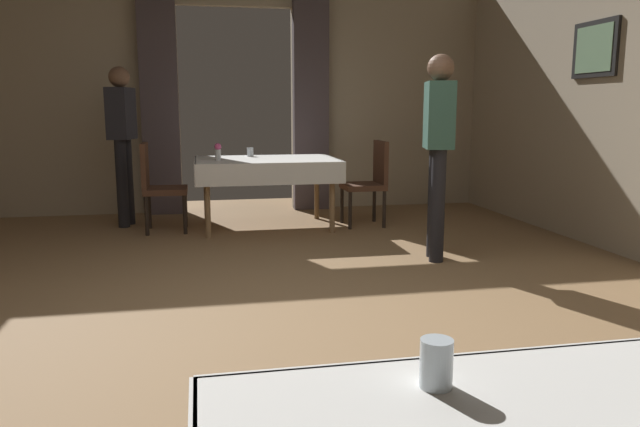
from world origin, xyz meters
name	(u,v)px	position (x,y,z in m)	size (l,w,h in m)	color
ground	(284,320)	(0.00, 0.00, 0.00)	(10.08, 10.08, 0.00)	olive
wall_back	(236,89)	(0.00, 4.18, 1.52)	(6.40, 0.27, 3.00)	tan
dining_table_mid	(266,166)	(0.22, 2.93, 0.67)	(1.51, 1.07, 0.75)	olive
chair_mid_right	(370,179)	(1.36, 2.85, 0.52)	(0.44, 0.44, 0.93)	black
chair_mid_left	(157,183)	(-0.92, 2.94, 0.52)	(0.44, 0.44, 0.93)	black
glass_near_d	(436,363)	(-0.05, -2.48, 0.80)	(0.06, 0.06, 0.10)	silver
flower_vase_mid	(218,151)	(-0.29, 2.80, 0.85)	(0.07, 0.07, 0.18)	silver
glass_mid_b	(250,152)	(0.08, 3.27, 0.80)	(0.07, 0.07, 0.10)	silver
person_waiter_by_doorway	(122,132)	(-1.29, 3.35, 1.02)	(0.30, 0.40, 1.72)	black
person_diner_standing_aside	(438,140)	(1.48, 1.26, 1.02)	(0.30, 0.40, 1.72)	black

